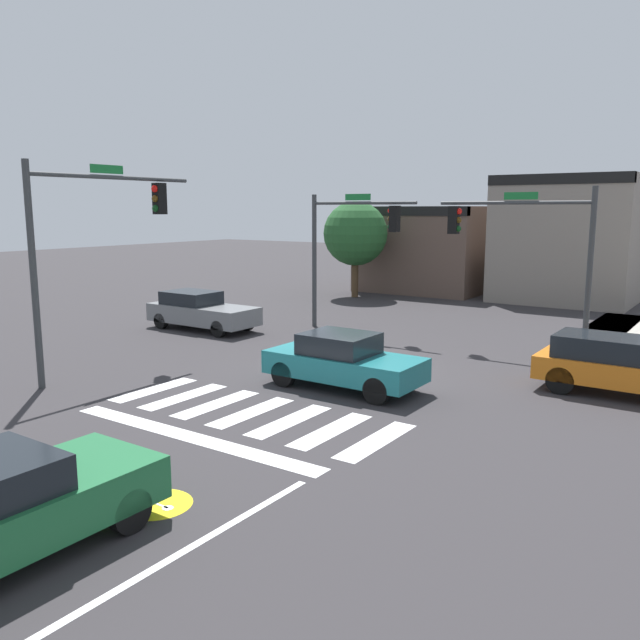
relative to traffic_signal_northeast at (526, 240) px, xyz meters
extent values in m
plane|color=#302D30|center=(-3.11, -5.59, -3.70)|extent=(120.00, 120.00, 0.00)
cube|color=silver|center=(-6.47, -10.09, -3.70)|extent=(0.54, 2.61, 0.01)
cube|color=silver|center=(-5.35, -10.09, -3.70)|extent=(0.54, 2.61, 0.01)
cube|color=silver|center=(-4.23, -10.09, -3.70)|extent=(0.54, 2.61, 0.01)
cube|color=silver|center=(-3.11, -10.09, -3.70)|extent=(0.54, 2.61, 0.01)
cube|color=silver|center=(-1.99, -10.09, -3.70)|extent=(0.54, 2.61, 0.01)
cube|color=silver|center=(-0.87, -10.09, -3.70)|extent=(0.54, 2.61, 0.01)
cube|color=silver|center=(0.25, -10.09, -3.70)|extent=(0.54, 2.61, 0.01)
cube|color=white|center=(-3.11, -12.09, -3.70)|extent=(6.80, 0.50, 0.01)
cube|color=white|center=(-3.11, -15.09, -3.70)|extent=(0.16, 2.00, 0.01)
cylinder|color=yellow|center=(-1.25, -14.61, -3.70)|extent=(1.16, 1.16, 0.01)
cylinder|color=white|center=(-1.51, -14.61, -3.70)|extent=(0.19, 0.19, 0.00)
cylinder|color=white|center=(-0.99, -14.61, -3.70)|extent=(0.19, 0.19, 0.00)
cube|color=white|center=(-1.25, -14.61, -3.70)|extent=(0.52, 0.05, 0.00)
cube|color=#9E998E|center=(1.69, 4.41, -3.63)|extent=(1.60, 10.00, 0.15)
cube|color=brown|center=(-9.66, 13.53, -1.29)|extent=(6.90, 6.23, 4.83)
cube|color=black|center=(-9.66, 10.61, 0.88)|extent=(6.90, 0.50, 0.50)
cube|color=gray|center=(-1.87, 13.60, -0.54)|extent=(6.61, 6.36, 6.33)
cube|color=black|center=(-1.87, 10.61, 2.37)|extent=(6.61, 0.50, 0.50)
cylinder|color=#383A3D|center=(2.03, 0.00, -1.01)|extent=(0.18, 0.18, 5.39)
cylinder|color=#383A3D|center=(-0.48, 0.00, 1.19)|extent=(5.01, 0.12, 0.12)
cube|color=black|center=(-2.50, 0.00, 0.61)|extent=(0.32, 0.32, 0.95)
sphere|color=red|center=(-2.33, 0.00, 0.91)|extent=(0.22, 0.22, 0.22)
sphere|color=#4C330C|center=(-2.33, 0.00, 0.61)|extent=(0.22, 0.22, 0.22)
sphere|color=#0C3814|center=(-2.33, 0.00, 0.32)|extent=(0.22, 0.22, 0.22)
cube|color=#197233|center=(-0.23, 0.00, 1.41)|extent=(1.10, 0.03, 0.24)
cylinder|color=#383A3D|center=(-9.06, -11.66, -0.73)|extent=(0.18, 0.18, 5.94)
cylinder|color=#383A3D|center=(-9.06, -8.94, 1.88)|extent=(0.12, 5.45, 0.12)
cube|color=black|center=(-9.06, -7.32, 1.30)|extent=(0.32, 0.32, 0.95)
sphere|color=red|center=(-9.06, -7.49, 1.60)|extent=(0.22, 0.22, 0.22)
sphere|color=#4C330C|center=(-9.06, -7.49, 1.30)|extent=(0.22, 0.22, 0.22)
sphere|color=#0C3814|center=(-9.06, -7.49, 1.01)|extent=(0.22, 0.22, 0.22)
cube|color=#197233|center=(-9.06, -9.21, 2.10)|extent=(0.03, 1.10, 0.24)
cylinder|color=#383A3D|center=(-8.37, 0.00, -1.08)|extent=(0.18, 0.18, 5.25)
cylinder|color=#383A3D|center=(-6.15, 0.00, 1.21)|extent=(4.45, 0.12, 0.12)
cube|color=black|center=(-4.80, 0.00, 0.63)|extent=(0.32, 0.32, 0.95)
sphere|color=red|center=(-4.97, 0.00, 0.93)|extent=(0.22, 0.22, 0.22)
sphere|color=#4C330C|center=(-4.97, 0.00, 0.63)|extent=(0.22, 0.22, 0.22)
sphere|color=#0C3814|center=(-4.97, 0.00, 0.34)|extent=(0.22, 0.22, 0.22)
cube|color=#197233|center=(-6.37, 0.00, 1.43)|extent=(1.10, 0.03, 0.24)
cube|color=#196B70|center=(-2.43, -7.11, -3.09)|extent=(4.20, 1.77, 0.62)
cube|color=black|center=(-2.59, -7.11, -2.51)|extent=(1.82, 1.56, 0.54)
cylinder|color=black|center=(-3.86, -7.88, -3.36)|extent=(0.68, 0.22, 0.68)
cylinder|color=black|center=(-3.86, -6.33, -3.36)|extent=(0.68, 0.22, 0.68)
cylinder|color=black|center=(-1.01, -7.88, -3.36)|extent=(0.68, 0.22, 0.68)
cylinder|color=black|center=(-1.01, -6.33, -3.36)|extent=(0.68, 0.22, 0.68)
cube|color=slate|center=(-11.50, -3.14, -3.08)|extent=(4.56, 1.79, 0.69)
cube|color=black|center=(-12.14, -3.14, -2.48)|extent=(2.06, 1.58, 0.51)
cylinder|color=black|center=(-9.95, -2.36, -3.39)|extent=(0.63, 0.22, 0.63)
cylinder|color=black|center=(-9.95, -3.93, -3.39)|extent=(0.63, 0.22, 0.63)
cylinder|color=black|center=(-13.05, -2.36, -3.39)|extent=(0.63, 0.22, 0.63)
cylinder|color=black|center=(-13.05, -3.93, -3.39)|extent=(0.63, 0.22, 0.63)
cube|color=orange|center=(4.02, -3.65, -3.08)|extent=(4.65, 1.74, 0.60)
cube|color=black|center=(3.30, -3.65, -2.50)|extent=(2.36, 1.53, 0.57)
cylinder|color=black|center=(2.44, -2.89, -3.35)|extent=(0.72, 0.22, 0.72)
cylinder|color=black|center=(2.44, -4.41, -3.35)|extent=(0.72, 0.22, 0.72)
cylinder|color=black|center=(-2.50, -15.45, -3.37)|extent=(0.22, 0.68, 0.68)
cylinder|color=black|center=(-0.87, -15.45, -3.37)|extent=(0.22, 0.68, 0.68)
cylinder|color=#4C3823|center=(-11.61, 8.41, -2.30)|extent=(0.36, 0.36, 2.80)
sphere|color=#235628|center=(-11.61, 8.41, -0.30)|extent=(3.41, 3.41, 3.41)
camera|label=1|loc=(6.46, -21.17, 1.00)|focal=36.31mm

